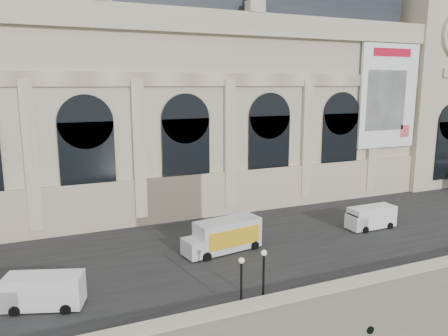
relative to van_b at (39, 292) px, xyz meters
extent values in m
cube|color=#7A715E|center=(19.03, 27.33, -4.17)|extent=(160.00, 70.00, 6.00)
cube|color=#2D2D2D|center=(19.03, 6.33, -1.14)|extent=(160.00, 24.00, 0.06)
cube|color=#7A715E|center=(19.03, -7.07, -0.62)|extent=(160.00, 1.20, 1.10)
cube|color=beige|center=(19.03, -7.07, -0.02)|extent=(160.00, 1.40, 0.12)
cube|color=beige|center=(13.03, 23.33, 9.83)|extent=(68.00, 18.00, 22.00)
cube|color=beige|center=(13.03, 14.18, 1.33)|extent=(68.60, 0.40, 5.00)
cube|color=beige|center=(13.03, 14.03, 19.63)|extent=(69.00, 0.80, 2.40)
cube|color=beige|center=(13.03, 14.18, 13.83)|extent=(68.00, 0.30, 1.40)
cube|color=beige|center=(0.03, 14.08, 6.83)|extent=(1.20, 0.50, 14.00)
cube|color=black|center=(5.03, 14.15, 5.33)|extent=(5.20, 0.25, 9.00)
cylinder|color=black|center=(5.03, 14.15, 9.83)|extent=(5.20, 0.25, 5.20)
cube|color=beige|center=(10.03, 14.08, 6.83)|extent=(1.20, 0.50, 14.00)
cube|color=black|center=(15.03, 14.15, 5.33)|extent=(5.20, 0.25, 9.00)
cylinder|color=black|center=(15.03, 14.15, 9.83)|extent=(5.20, 0.25, 5.20)
cube|color=beige|center=(20.03, 14.08, 6.83)|extent=(1.20, 0.50, 14.00)
cube|color=black|center=(25.03, 14.15, 5.33)|extent=(5.20, 0.25, 9.00)
cylinder|color=black|center=(25.03, 14.15, 9.83)|extent=(5.20, 0.25, 5.20)
cube|color=beige|center=(30.03, 14.08, 6.83)|extent=(1.20, 0.50, 14.00)
cube|color=black|center=(35.03, 14.15, 5.33)|extent=(5.20, 0.25, 9.00)
cylinder|color=black|center=(35.03, 14.15, 9.83)|extent=(5.20, 0.25, 5.20)
cube|color=beige|center=(40.03, 14.08, 6.83)|extent=(1.20, 0.50, 14.00)
cube|color=white|center=(42.03, 13.88, 11.83)|extent=(9.00, 0.35, 13.00)
cube|color=#B60C24|center=(42.03, 13.68, 17.23)|extent=(6.00, 0.06, 1.00)
cube|color=gray|center=(41.53, 13.68, 11.33)|extent=(6.20, 0.06, 7.50)
cube|color=#CB4757|center=(45.03, 13.68, 7.33)|extent=(1.40, 0.06, 1.60)
cube|color=beige|center=(53.03, 20.33, 13.83)|extent=(12.00, 14.00, 30.00)
cube|color=silver|center=(0.31, -0.11, 0.07)|extent=(5.32, 3.48, 2.11)
cube|color=silver|center=(-1.56, 0.55, -0.25)|extent=(1.95, 2.28, 1.47)
cube|color=black|center=(-2.05, 0.73, 0.25)|extent=(0.61, 1.58, 0.73)
cylinder|color=black|center=(-1.51, -0.49, -0.82)|extent=(0.73, 0.45, 0.70)
cylinder|color=black|center=(-0.87, 1.33, -0.82)|extent=(0.73, 0.45, 0.70)
cylinder|color=black|center=(1.48, -1.55, -0.82)|extent=(0.73, 0.45, 0.70)
cylinder|color=black|center=(2.12, 0.27, -0.82)|extent=(0.73, 0.45, 0.70)
cube|color=white|center=(31.38, 4.00, 0.06)|extent=(4.96, 1.96, 2.11)
cube|color=white|center=(29.40, 3.98, -0.26)|extent=(1.40, 1.94, 1.47)
cube|color=black|center=(28.89, 3.98, 0.25)|extent=(0.07, 1.65, 0.73)
cylinder|color=black|center=(29.81, 3.03, -0.82)|extent=(0.70, 0.23, 0.70)
cylinder|color=black|center=(29.79, 4.95, -0.82)|extent=(0.70, 0.23, 0.70)
cylinder|color=black|center=(32.98, 3.05, -0.82)|extent=(0.70, 0.23, 0.70)
cylinder|color=black|center=(32.96, 4.98, -0.82)|extent=(0.70, 0.23, 0.70)
cube|color=silver|center=(15.44, 4.35, 0.35)|extent=(6.15, 3.11, 2.65)
cube|color=gold|center=(15.62, 3.21, 0.35)|extent=(5.05, 0.82, 1.57)
cube|color=#B60C24|center=(15.62, 3.21, 0.35)|extent=(2.91, 0.48, 0.59)
cube|color=silver|center=(12.15, 3.85, -0.24)|extent=(1.87, 2.37, 1.47)
cylinder|color=black|center=(12.90, 2.83, -0.78)|extent=(0.82, 0.39, 0.78)
cylinder|color=black|center=(12.56, 5.06, -0.78)|extent=(0.82, 0.39, 0.78)
cylinder|color=black|center=(17.74, 3.56, -0.78)|extent=(0.82, 0.39, 0.78)
cylinder|color=black|center=(17.41, 5.79, -0.78)|extent=(0.82, 0.39, 0.78)
cylinder|color=black|center=(11.83, -5.91, -1.00)|extent=(0.39, 0.39, 0.35)
cylinder|color=black|center=(11.83, -5.91, 0.60)|extent=(0.14, 0.14, 3.54)
sphere|color=beige|center=(11.83, -5.91, 2.45)|extent=(0.39, 0.39, 0.39)
cylinder|color=black|center=(13.57, -5.65, -0.99)|extent=(0.40, 0.40, 0.37)
cylinder|color=black|center=(13.57, -5.65, 0.66)|extent=(0.15, 0.15, 3.67)
sphere|color=beige|center=(13.57, -5.65, 2.59)|extent=(0.40, 0.40, 0.40)
camera|label=1|loc=(0.51, -29.11, 13.34)|focal=35.00mm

